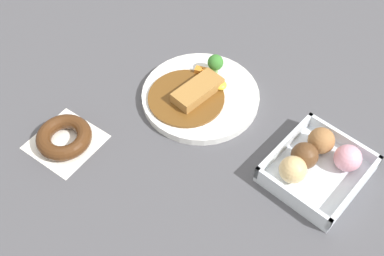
% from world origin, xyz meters
% --- Properties ---
extents(ground_plane, '(1.60, 1.60, 0.00)m').
position_xyz_m(ground_plane, '(0.00, 0.00, 0.00)').
color(ground_plane, '#4C4C51').
extents(curry_plate, '(0.26, 0.26, 0.07)m').
position_xyz_m(curry_plate, '(-0.07, -0.11, 0.01)').
color(curry_plate, white).
rests_on(curry_plate, ground_plane).
extents(donut_box, '(0.19, 0.17, 0.07)m').
position_xyz_m(donut_box, '(-0.08, 0.19, 0.03)').
color(donut_box, silver).
rests_on(donut_box, ground_plane).
extents(chocolate_ring_donut, '(0.15, 0.15, 0.03)m').
position_xyz_m(chocolate_ring_donut, '(0.21, -0.23, 0.02)').
color(chocolate_ring_donut, white).
rests_on(chocolate_ring_donut, ground_plane).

